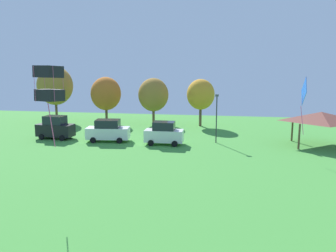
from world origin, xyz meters
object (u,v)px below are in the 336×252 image
kite_flying_2 (304,93)px  treeline_tree_0 (55,86)px  park_pavilion (321,117)px  light_post_0 (217,115)px  parked_car_third_from_left (164,133)px  treeline_tree_1 (106,94)px  treeline_tree_2 (153,95)px  treeline_tree_3 (201,95)px  parked_car_leftmost (55,128)px  kite_flying_0 (49,84)px  parked_car_second_from_left (108,131)px

kite_flying_2 → treeline_tree_0: (-31.49, 16.40, -0.74)m
park_pavilion → light_post_0: bearing=-178.6°
parked_car_third_from_left → treeline_tree_1: treeline_tree_1 is taller
light_post_0 → treeline_tree_2: treeline_tree_2 is taller
treeline_tree_0 → parked_car_third_from_left: bearing=-34.0°
treeline_tree_2 → treeline_tree_3: size_ratio=1.01×
parked_car_leftmost → parked_car_third_from_left: (12.76, -0.83, -0.08)m
light_post_0 → treeline_tree_1: bearing=147.7°
park_pavilion → treeline_tree_3: treeline_tree_3 is taller
light_post_0 → treeline_tree_1: treeline_tree_1 is taller
treeline_tree_0 → treeline_tree_3: treeline_tree_0 is taller
parked_car_leftmost → park_pavilion: park_pavilion is taller
light_post_0 → treeline_tree_2: bearing=130.5°
parked_car_leftmost → treeline_tree_2: bearing=56.6°
kite_flying_2 → treeline_tree_1: (-23.55, 15.83, -1.76)m
kite_flying_0 → park_pavilion: 28.07m
kite_flying_2 → treeline_tree_1: bearing=146.1°
kite_flying_0 → park_pavilion: size_ratio=0.76×
parked_car_second_from_left → park_pavilion: bearing=-2.3°
parked_car_second_from_left → parked_car_third_from_left: (6.38, -0.50, 0.01)m
parked_car_leftmost → treeline_tree_0: size_ratio=0.53×
treeline_tree_0 → park_pavilion: bearing=-16.7°
parked_car_second_from_left → park_pavilion: park_pavilion is taller
parked_car_leftmost → treeline_tree_1: size_ratio=0.65×
kite_flying_0 → treeline_tree_1: 30.15m
treeline_tree_2 → parked_car_third_from_left: bearing=-73.4°
parked_car_third_from_left → treeline_tree_3: 12.57m
parked_car_third_from_left → treeline_tree_1: bearing=130.6°
kite_flying_0 → parked_car_second_from_left: (-2.77, 17.85, -6.24)m
light_post_0 → treeline_tree_2: 14.16m
treeline_tree_2 → kite_flying_2: bearing=-44.5°
parked_car_leftmost → treeline_tree_2: (9.04, 11.70, 2.85)m
parked_car_second_from_left → treeline_tree_0: (-12.02, 11.92, 4.08)m
parked_car_second_from_left → kite_flying_2: bearing=-19.2°
kite_flying_0 → light_post_0: size_ratio=0.91×
parked_car_second_from_left → treeline_tree_2: treeline_tree_2 is taller
kite_flying_2 → light_post_0: bearing=142.9°
parked_car_leftmost → park_pavilion: 29.03m
treeline_tree_0 → treeline_tree_1: 8.03m
parked_car_leftmost → park_pavilion: bearing=6.7°
parked_car_third_from_left → parked_car_leftmost: bearing=175.4°
park_pavilion → treeline_tree_2: (-19.92, 10.47, 1.06)m
treeline_tree_1 → kite_flying_0: bearing=-76.8°
parked_car_second_from_left → treeline_tree_3: 15.01m
kite_flying_0 → parked_car_third_from_left: size_ratio=1.18×
kite_flying_2 → parked_car_second_from_left: 20.55m
treeline_tree_2 → kite_flying_0: bearing=-89.8°
parked_car_third_from_left → treeline_tree_0: size_ratio=0.50×
kite_flying_0 → park_pavilion: (19.80, 19.41, -4.36)m
treeline_tree_0 → treeline_tree_2: (14.68, 0.11, -1.14)m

